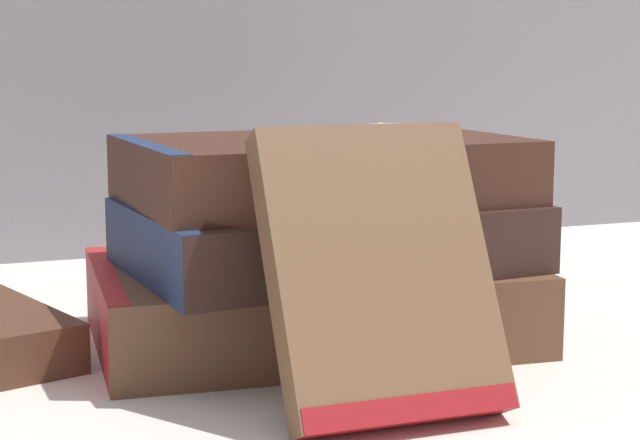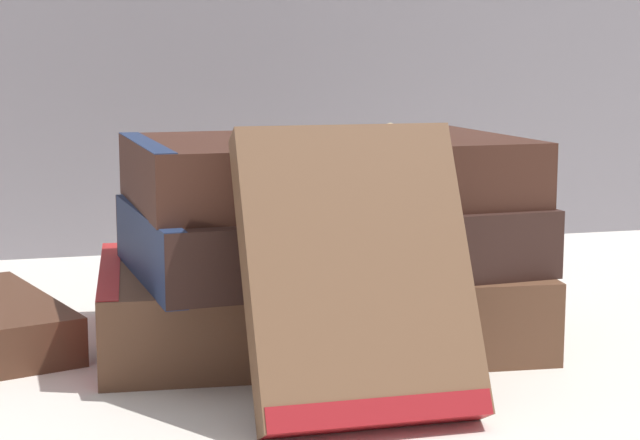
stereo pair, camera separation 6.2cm
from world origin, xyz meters
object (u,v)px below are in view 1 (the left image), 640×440
pocket_watch (397,131)px  book_leaning_front (382,283)px  book_flat_middle (318,235)px  book_flat_top (314,170)px  book_flat_bottom (299,301)px

pocket_watch → book_leaning_front: bearing=-116.9°
book_flat_middle → pocket_watch: pocket_watch is taller
book_leaning_front → book_flat_middle: bearing=84.2°
book_flat_top → pocket_watch: bearing=-1.8°
book_flat_top → book_leaning_front: size_ratio=1.66×
book_leaning_front → book_flat_bottom: bearing=87.2°
book_flat_top → book_leaning_front: bearing=-98.5°
book_flat_top → book_flat_middle: bearing=-95.0°
book_flat_bottom → book_flat_middle: size_ratio=1.12×
pocket_watch → book_flat_middle: bearing=-171.5°
book_flat_bottom → book_flat_top: (0.01, -0.01, 0.08)m
book_flat_bottom → book_leaning_front: (-0.01, -0.14, 0.04)m
book_flat_bottom → book_leaning_front: 0.15m
book_flat_bottom → book_flat_middle: 0.05m
book_flat_middle → book_flat_top: 0.04m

